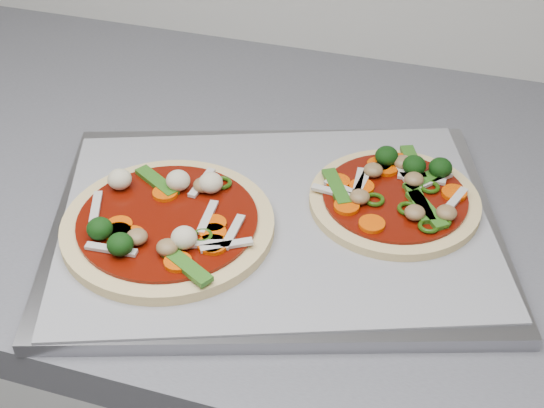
% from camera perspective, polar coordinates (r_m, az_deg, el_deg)
% --- Properties ---
extents(baking_tray, '(0.51, 0.44, 0.01)m').
position_cam_1_polar(baking_tray, '(0.74, 0.23, -1.54)').
color(baking_tray, gray).
rests_on(baking_tray, countertop).
extents(parchment, '(0.49, 0.42, 0.00)m').
position_cam_1_polar(parchment, '(0.74, 0.23, -1.06)').
color(parchment, gray).
rests_on(parchment, baking_tray).
extents(pizza_left, '(0.23, 0.23, 0.03)m').
position_cam_1_polar(pizza_left, '(0.72, -7.91, -1.42)').
color(pizza_left, '#E4C081').
rests_on(pizza_left, parchment).
extents(pizza_right, '(0.18, 0.18, 0.03)m').
position_cam_1_polar(pizza_right, '(0.76, 9.36, 0.68)').
color(pizza_right, '#E4C081').
rests_on(pizza_right, parchment).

